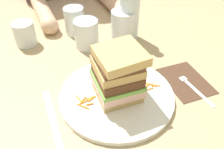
# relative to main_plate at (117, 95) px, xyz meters

# --- Properties ---
(ground_plane) EXTENTS (3.00, 3.00, 0.00)m
(ground_plane) POSITION_rel_main_plate_xyz_m (-0.01, -0.01, -0.01)
(ground_plane) COLOR tan
(main_plate) EXTENTS (0.29, 0.29, 0.01)m
(main_plate) POSITION_rel_main_plate_xyz_m (0.00, 0.00, 0.00)
(main_plate) COLOR white
(main_plate) RESTS_ON ground_plane
(sandwich) EXTENTS (0.11, 0.12, 0.14)m
(sandwich) POSITION_rel_main_plate_xyz_m (0.00, -0.00, 0.07)
(sandwich) COLOR tan
(sandwich) RESTS_ON main_plate
(carrot_shred_0) EXTENTS (0.03, 0.01, 0.00)m
(carrot_shred_0) POSITION_rel_main_plate_xyz_m (-0.08, 0.01, 0.01)
(carrot_shred_0) COLOR orange
(carrot_shred_0) RESTS_ON main_plate
(carrot_shred_1) EXTENTS (0.01, 0.02, 0.00)m
(carrot_shred_1) POSITION_rel_main_plate_xyz_m (-0.09, 0.02, 0.01)
(carrot_shred_1) COLOR orange
(carrot_shred_1) RESTS_ON main_plate
(carrot_shred_2) EXTENTS (0.02, 0.01, 0.00)m
(carrot_shred_2) POSITION_rel_main_plate_xyz_m (-0.07, 0.01, 0.01)
(carrot_shred_2) COLOR orange
(carrot_shred_2) RESTS_ON main_plate
(carrot_shred_3) EXTENTS (0.02, 0.03, 0.00)m
(carrot_shred_3) POSITION_rel_main_plate_xyz_m (-0.09, -0.01, 0.01)
(carrot_shred_3) COLOR orange
(carrot_shred_3) RESTS_ON main_plate
(carrot_shred_4) EXTENTS (0.02, 0.01, 0.00)m
(carrot_shred_4) POSITION_rel_main_plate_xyz_m (-0.06, 0.01, 0.01)
(carrot_shred_4) COLOR orange
(carrot_shred_4) RESTS_ON main_plate
(carrot_shred_5) EXTENTS (0.02, 0.02, 0.00)m
(carrot_shred_5) POSITION_rel_main_plate_xyz_m (-0.09, 0.01, 0.01)
(carrot_shred_5) COLOR orange
(carrot_shred_5) RESTS_ON main_plate
(carrot_shred_6) EXTENTS (0.02, 0.01, 0.00)m
(carrot_shred_6) POSITION_rel_main_plate_xyz_m (-0.08, -0.01, 0.01)
(carrot_shred_6) COLOR orange
(carrot_shred_6) RESTS_ON main_plate
(carrot_shred_7) EXTENTS (0.02, 0.01, 0.00)m
(carrot_shred_7) POSITION_rel_main_plate_xyz_m (-0.07, 0.01, 0.01)
(carrot_shred_7) COLOR orange
(carrot_shred_7) RESTS_ON main_plate
(carrot_shred_8) EXTENTS (0.01, 0.02, 0.00)m
(carrot_shred_8) POSITION_rel_main_plate_xyz_m (0.11, -0.01, 0.01)
(carrot_shred_8) COLOR orange
(carrot_shred_8) RESTS_ON main_plate
(carrot_shred_9) EXTENTS (0.03, 0.01, 0.00)m
(carrot_shred_9) POSITION_rel_main_plate_xyz_m (0.07, 0.01, 0.01)
(carrot_shred_9) COLOR orange
(carrot_shred_9) RESTS_ON main_plate
(carrot_shred_10) EXTENTS (0.03, 0.02, 0.00)m
(carrot_shred_10) POSITION_rel_main_plate_xyz_m (0.08, -0.01, 0.01)
(carrot_shred_10) COLOR orange
(carrot_shred_10) RESTS_ON main_plate
(carrot_shred_11) EXTENTS (0.02, 0.01, 0.00)m
(carrot_shred_11) POSITION_rel_main_plate_xyz_m (0.11, -0.02, 0.01)
(carrot_shred_11) COLOR orange
(carrot_shred_11) RESTS_ON main_plate
(carrot_shred_12) EXTENTS (0.02, 0.03, 0.00)m
(carrot_shred_12) POSITION_rel_main_plate_xyz_m (0.07, 0.00, 0.01)
(carrot_shred_12) COLOR orange
(carrot_shred_12) RESTS_ON main_plate
(carrot_shred_13) EXTENTS (0.03, 0.00, 0.00)m
(carrot_shred_13) POSITION_rel_main_plate_xyz_m (0.08, -0.02, 0.01)
(carrot_shred_13) COLOR orange
(carrot_shred_13) RESTS_ON main_plate
(carrot_shred_14) EXTENTS (0.02, 0.02, 0.00)m
(carrot_shred_14) POSITION_rel_main_plate_xyz_m (0.10, -0.00, 0.01)
(carrot_shred_14) COLOR orange
(carrot_shred_14) RESTS_ON main_plate
(carrot_shred_15) EXTENTS (0.00, 0.02, 0.00)m
(carrot_shred_15) POSITION_rel_main_plate_xyz_m (0.09, 0.00, 0.01)
(carrot_shred_15) COLOR orange
(carrot_shred_15) RESTS_ON main_plate
(napkin_dark) EXTENTS (0.12, 0.15, 0.00)m
(napkin_dark) POSITION_rel_main_plate_xyz_m (0.20, -0.02, -0.01)
(napkin_dark) COLOR #4C3323
(napkin_dark) RESTS_ON ground_plane
(fork) EXTENTS (0.02, 0.17, 0.00)m
(fork) POSITION_rel_main_plate_xyz_m (0.20, -0.04, -0.00)
(fork) COLOR silver
(fork) RESTS_ON napkin_dark
(knife) EXTENTS (0.02, 0.20, 0.00)m
(knife) POSITION_rel_main_plate_xyz_m (-0.17, -0.01, -0.01)
(knife) COLOR silver
(knife) RESTS_ON ground_plane
(juice_glass) EXTENTS (0.08, 0.08, 0.10)m
(juice_glass) POSITION_rel_main_plate_xyz_m (0.14, 0.25, 0.04)
(juice_glass) COLOR white
(juice_glass) RESTS_ON ground_plane
(water_bottle) EXTENTS (0.06, 0.06, 0.25)m
(water_bottle) POSITION_rel_main_plate_xyz_m (0.16, 0.25, 0.10)
(water_bottle) COLOR silver
(water_bottle) RESTS_ON ground_plane
(empty_tumbler_0) EXTENTS (0.08, 0.08, 0.09)m
(empty_tumbler_0) POSITION_rel_main_plate_xyz_m (0.01, 0.26, 0.04)
(empty_tumbler_0) COLOR silver
(empty_tumbler_0) RESTS_ON ground_plane
(empty_tumbler_1) EXTENTS (0.07, 0.07, 0.08)m
(empty_tumbler_1) POSITION_rel_main_plate_xyz_m (-0.17, 0.35, 0.03)
(empty_tumbler_1) COLOR silver
(empty_tumbler_1) RESTS_ON ground_plane
(empty_tumbler_2) EXTENTS (0.07, 0.07, 0.10)m
(empty_tumbler_2) POSITION_rel_main_plate_xyz_m (-0.00, 0.36, 0.04)
(empty_tumbler_2) COLOR silver
(empty_tumbler_2) RESTS_ON ground_plane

